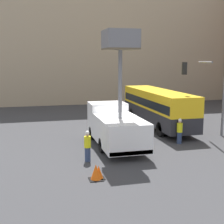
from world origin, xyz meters
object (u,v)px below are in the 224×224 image
Objects in this scene: traffic_cone_near_truck at (99,173)px; traffic_cone_mid_road at (96,172)px; utility_truck at (115,124)px; road_worker_near_truck at (88,146)px; traffic_light_pole at (209,84)px; road_worker_directing at (180,131)px; city_bus at (157,105)px.

traffic_cone_mid_road is (-0.16, -0.10, 0.06)m from traffic_cone_near_truck.
utility_truck is 5.90m from traffic_cone_near_truck.
utility_truck is 11.51× the size of traffic_cone_near_truck.
road_worker_near_truck is 2.78m from traffic_cone_near_truck.
traffic_light_pole reaches higher than traffic_cone_near_truck.
road_worker_directing is (-3.03, -1.53, -3.04)m from traffic_light_pole.
road_worker_directing reaches higher than traffic_cone_mid_road.
road_worker_near_truck is (-2.29, -2.62, -0.62)m from utility_truck.
road_worker_near_truck is at bearing 88.19° from traffic_cone_mid_road.
traffic_light_pole is at bearing -146.96° from road_worker_near_truck.
road_worker_near_truck is 2.31× the size of traffic_cone_mid_road.
traffic_light_pole is at bearing 33.74° from traffic_cone_mid_road.
traffic_cone_mid_road reaches higher than traffic_cone_near_truck.
road_worker_directing is 2.29× the size of traffic_cone_mid_road.
traffic_light_pole is 12.17m from traffic_cone_near_truck.
traffic_light_pole is 3.32× the size of road_worker_directing.
traffic_cone_near_truck is (0.07, -2.72, -0.57)m from road_worker_near_truck.
city_bus reaches higher than road_worker_near_truck.
road_worker_near_truck is at bearing -158.97° from traffic_light_pole.
utility_truck reaches higher than traffic_cone_near_truck.
city_bus is 1.89× the size of traffic_light_pole.
city_bus is at bearing 55.33° from traffic_cone_near_truck.
road_worker_directing is at bearing 36.53° from traffic_cone_mid_road.
utility_truck is 4.20× the size of road_worker_near_truck.
road_worker_directing is 8.29m from traffic_cone_near_truck.
road_worker_directing is 8.47m from traffic_cone_mid_road.
city_bus is 5.73m from road_worker_directing.
traffic_cone_near_truck is at bearing -146.25° from traffic_light_pole.
traffic_light_pole is at bearing 19.52° from road_worker_directing.
traffic_light_pole is 9.02× the size of traffic_cone_near_truck.
utility_truck is 4.24× the size of road_worker_directing.
traffic_cone_near_truck is 0.20m from traffic_cone_mid_road.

